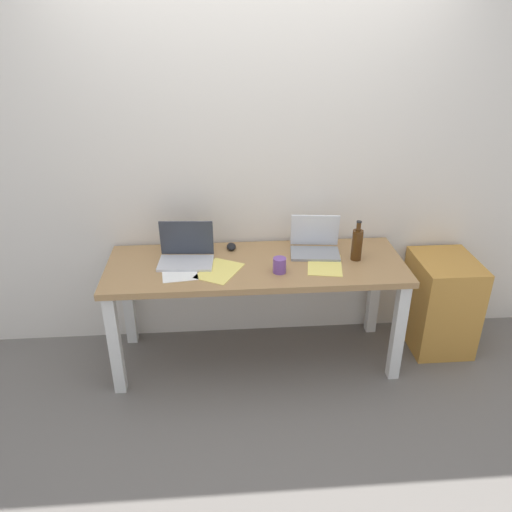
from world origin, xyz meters
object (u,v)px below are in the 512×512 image
(desk, at_px, (256,277))
(laptop_right, at_px, (315,245))
(beer_bottle, at_px, (357,244))
(coffee_mug, at_px, (280,265))
(laptop_left, at_px, (186,253))
(filing_cabinet, at_px, (440,303))
(computer_mouse, at_px, (231,247))

(desk, distance_m, laptop_right, 0.44)
(beer_bottle, relative_size, coffee_mug, 2.77)
(beer_bottle, xyz_separation_m, coffee_mug, (-0.51, -0.14, -0.06))
(laptop_left, bearing_deg, coffee_mug, -18.23)
(desk, xyz_separation_m, laptop_left, (-0.44, 0.06, 0.16))
(laptop_left, distance_m, filing_cabinet, 1.80)
(desk, relative_size, coffee_mug, 19.77)
(beer_bottle, relative_size, computer_mouse, 2.63)
(laptop_left, xyz_separation_m, filing_cabinet, (1.74, 0.02, -0.46))
(coffee_mug, bearing_deg, filing_cabinet, 10.32)
(desk, height_order, beer_bottle, beer_bottle)
(laptop_left, xyz_separation_m, coffee_mug, (0.57, -0.19, -0.01))
(coffee_mug, distance_m, filing_cabinet, 1.27)
(beer_bottle, height_order, computer_mouse, beer_bottle)
(desk, relative_size, filing_cabinet, 2.83)
(desk, bearing_deg, computer_mouse, 123.86)
(desk, relative_size, laptop_left, 5.31)
(beer_bottle, distance_m, filing_cabinet, 0.84)
(computer_mouse, distance_m, filing_cabinet, 1.51)
(laptop_right, bearing_deg, laptop_left, -175.18)
(computer_mouse, relative_size, filing_cabinet, 0.15)
(laptop_left, distance_m, computer_mouse, 0.34)
(filing_cabinet, bearing_deg, beer_bottle, -173.57)
(laptop_right, distance_m, coffee_mug, 0.37)
(computer_mouse, bearing_deg, coffee_mug, -52.04)
(computer_mouse, relative_size, coffee_mug, 1.05)
(desk, bearing_deg, laptop_right, 17.75)
(laptop_left, distance_m, coffee_mug, 0.60)
(beer_bottle, xyz_separation_m, filing_cabinet, (0.66, 0.07, -0.51))
(laptop_right, xyz_separation_m, coffee_mug, (-0.26, -0.26, -0.01))
(desk, distance_m, filing_cabinet, 1.34)
(desk, xyz_separation_m, computer_mouse, (-0.15, 0.22, 0.12))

